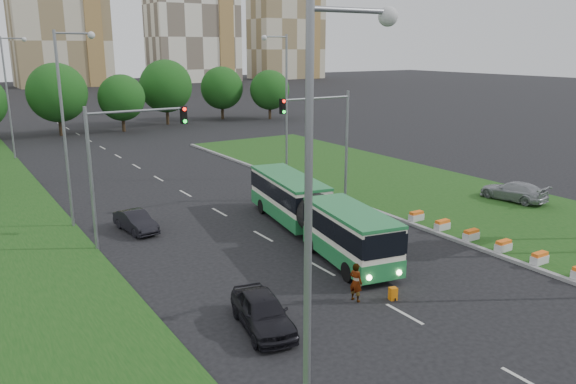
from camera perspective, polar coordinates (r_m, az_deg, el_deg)
ground at (r=30.86m, az=7.99°, el=-6.56°), size 360.00×360.00×0.00m
grass_median at (r=44.98m, az=14.04°, el=0.01°), size 14.00×60.00×0.15m
median_kerb at (r=40.34m, az=7.20°, el=-1.30°), size 0.30×60.00×0.18m
lane_markings at (r=46.00m, az=-11.33°, el=0.39°), size 0.20×100.00×0.01m
flower_planters at (r=33.75m, az=19.55°, el=-4.61°), size 1.10×11.50×0.60m
traffic_mast_median at (r=40.01m, az=4.19°, el=6.35°), size 5.76×0.32×8.00m
traffic_mast_left at (r=32.39m, az=-16.77°, el=3.81°), size 5.76×0.32×8.00m
street_lamps at (r=35.85m, az=-5.88°, el=6.40°), size 36.00×60.00×12.00m
tree_line at (r=82.25m, az=-12.05°, el=9.71°), size 120.00×8.00×9.00m
apartment_tower_east at (r=187.37m, az=-9.76°, el=18.21°), size 27.00×15.00×47.00m
midrise_east at (r=203.55m, az=-0.20°, el=17.12°), size 24.00×14.00×40.00m
articulated_bus at (r=32.99m, az=2.41°, el=-2.12°), size 2.45×15.71×2.59m
car_left_near at (r=23.03m, az=-2.59°, el=-12.04°), size 2.60×4.64×1.49m
car_left_far at (r=35.74m, az=-15.22°, el=-2.89°), size 1.83×4.01×1.28m
car_median at (r=43.99m, az=21.93°, el=0.09°), size 2.61×5.04×1.40m
pedestrian at (r=25.44m, az=6.91°, el=-9.08°), size 0.58×0.74×1.79m
shopping_trolley at (r=26.03m, az=10.62°, el=-10.13°), size 0.34×0.36×0.58m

